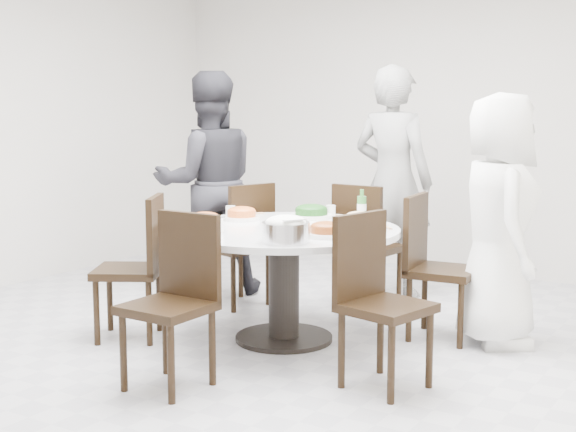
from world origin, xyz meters
The scene contains 22 objects.
floor centered at (0.00, 0.00, 0.00)m, with size 6.00×6.00×0.01m, color #B8B7BC.
wall_back centered at (0.00, 3.00, 1.40)m, with size 6.00×0.01×2.80m, color silver.
dining_table centered at (-0.13, 0.29, 0.38)m, with size 1.50×1.50×0.75m, color silver.
chair_ne centered at (0.73, 0.88, 0.47)m, with size 0.42×0.42×0.95m, color black.
chair_n centered at (-0.07, 1.39, 0.47)m, with size 0.42×0.42×0.95m, color black.
chair_nw centered at (-0.95, 0.89, 0.47)m, with size 0.42×0.42×0.95m, color black.
chair_sw centered at (-1.03, -0.21, 0.47)m, with size 0.42×0.42×0.95m, color black.
chair_s centered at (-0.19, -0.80, 0.47)m, with size 0.42×0.42×0.95m, color black.
chair_se centered at (0.81, -0.17, 0.47)m, with size 0.42×0.42×0.95m, color black.
diner_right centered at (1.06, 0.97, 0.81)m, with size 0.79×0.51×1.62m, color white.
diner_middle centered at (-0.08, 1.83, 0.92)m, with size 0.67×0.44×1.85m, color black.
diner_left centered at (-1.38, 1.10, 0.90)m, with size 0.88×0.68×1.80m, color black.
dish_greens centered at (-0.21, 0.76, 0.79)m, with size 0.29×0.29×0.08m, color white.
dish_pale centered at (0.24, 0.64, 0.78)m, with size 0.24×0.24×0.07m, color white.
dish_orange centered at (-0.56, 0.42, 0.78)m, with size 0.25×0.25×0.07m, color white.
dish_redbrown centered at (0.28, 0.12, 0.78)m, with size 0.25×0.25×0.06m, color white.
dish_tofu centered at (-0.61, 0.07, 0.78)m, with size 0.24×0.24×0.06m, color white.
rice_bowl centered at (0.18, -0.18, 0.81)m, with size 0.28×0.28×0.12m, color silver.
soup_bowl centered at (-0.47, -0.14, 0.79)m, with size 0.28×0.28×0.09m, color white.
beverage_bottle centered at (0.15, 0.84, 0.86)m, with size 0.06×0.06×0.22m, color #30772F.
tea_cups centered at (-0.14, 0.95, 0.79)m, with size 0.07×0.07×0.08m, color white.
chopsticks centered at (-0.15, 0.94, 0.76)m, with size 0.24×0.04×0.01m, color tan, non-canonical shape.
Camera 1 is at (2.62, -4.03, 1.55)m, focal length 50.00 mm.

